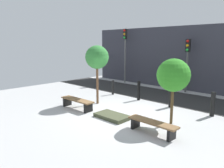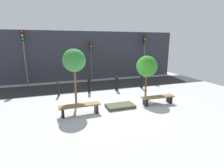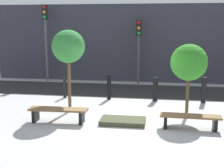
{
  "view_description": "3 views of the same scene",
  "coord_description": "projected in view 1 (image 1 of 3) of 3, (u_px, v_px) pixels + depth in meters",
  "views": [
    {
      "loc": [
        5.92,
        -6.79,
        3.02
      ],
      "look_at": [
        -0.37,
        -0.21,
        1.33
      ],
      "focal_mm": 35.0,
      "sensor_mm": 36.0,
      "label": 1
    },
    {
      "loc": [
        -3.13,
        -8.38,
        3.25
      ],
      "look_at": [
        -0.21,
        0.11,
        1.09
      ],
      "focal_mm": 28.0,
      "sensor_mm": 36.0,
      "label": 2
    },
    {
      "loc": [
        1.13,
        -10.08,
        3.18
      ],
      "look_at": [
        -0.34,
        -0.63,
        1.29
      ],
      "focal_mm": 50.0,
      "sensor_mm": 36.0,
      "label": 3
    }
  ],
  "objects": [
    {
      "name": "tree_behind_right_bench",
      "position": [
        173.0,
        75.0,
        8.02
      ],
      "size": [
        1.23,
        1.23,
        2.49
      ],
      "color": "#503C21",
      "rests_on": "ground"
    },
    {
      "name": "tree_behind_left_bench",
      "position": [
        97.0,
        58.0,
        10.75
      ],
      "size": [
        1.16,
        1.16,
        2.94
      ],
      "color": "brown",
      "rests_on": "ground"
    },
    {
      "name": "road_strip",
      "position": [
        171.0,
        97.0,
        12.44
      ],
      "size": [
        18.0,
        3.05,
        0.01
      ],
      "primitive_type": "cube",
      "color": "#292929",
      "rests_on": "ground"
    },
    {
      "name": "bollard_far_left",
      "position": [
        113.0,
        87.0,
        13.06
      ],
      "size": [
        0.14,
        0.14,
        0.86
      ],
      "primitive_type": "cylinder",
      "color": "black",
      "rests_on": "ground"
    },
    {
      "name": "ground_plane",
      "position": [
        121.0,
        115.0,
        9.4
      ],
      "size": [
        18.0,
        18.0,
        0.0
      ],
      "primitive_type": "plane",
      "color": "#AFAFAF"
    },
    {
      "name": "planter_bed",
      "position": [
        112.0,
        116.0,
        8.98
      ],
      "size": [
        1.44,
        0.81,
        0.15
      ],
      "primitive_type": "cube",
      "color": "#41452F",
      "rests_on": "ground"
    },
    {
      "name": "bollard_center",
      "position": [
        171.0,
        97.0,
        10.44
      ],
      "size": [
        0.21,
        0.21,
        0.98
      ],
      "primitive_type": "cylinder",
      "color": "black",
      "rests_on": "ground"
    },
    {
      "name": "bollard_right",
      "position": [
        213.0,
        104.0,
        9.13
      ],
      "size": [
        0.19,
        0.19,
        1.04
      ],
      "primitive_type": "cylinder",
      "color": "black",
      "rests_on": "ground"
    },
    {
      "name": "bench_left",
      "position": [
        77.0,
        102.0,
        10.2
      ],
      "size": [
        1.91,
        0.5,
        0.46
      ],
      "rotation": [
        0.0,
        0.0,
        0.03
      ],
      "color": "black",
      "rests_on": "ground"
    },
    {
      "name": "traffic_light_mid_west",
      "position": [
        187.0,
        56.0,
        13.31
      ],
      "size": [
        0.28,
        0.27,
        3.29
      ],
      "color": "#494949",
      "rests_on": "ground"
    },
    {
      "name": "traffic_light_west",
      "position": [
        125.0,
        46.0,
        16.61
      ],
      "size": [
        0.28,
        0.27,
        4.11
      ],
      "color": "#595959",
      "rests_on": "ground"
    },
    {
      "name": "bench_right",
      "position": [
        152.0,
        125.0,
        7.38
      ],
      "size": [
        1.83,
        0.46,
        0.43
      ],
      "rotation": [
        0.0,
        0.0,
        -0.03
      ],
      "color": "black",
      "rests_on": "ground"
    },
    {
      "name": "building_facade",
      "position": [
        193.0,
        59.0,
        13.93
      ],
      "size": [
        16.2,
        0.5,
        4.14
      ],
      "primitive_type": "cube",
      "color": "#33333D",
      "rests_on": "ground"
    },
    {
      "name": "bollard_left",
      "position": [
        139.0,
        90.0,
        11.74
      ],
      "size": [
        0.17,
        0.17,
        1.06
      ],
      "primitive_type": "cylinder",
      "color": "black",
      "rests_on": "ground"
    }
  ]
}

